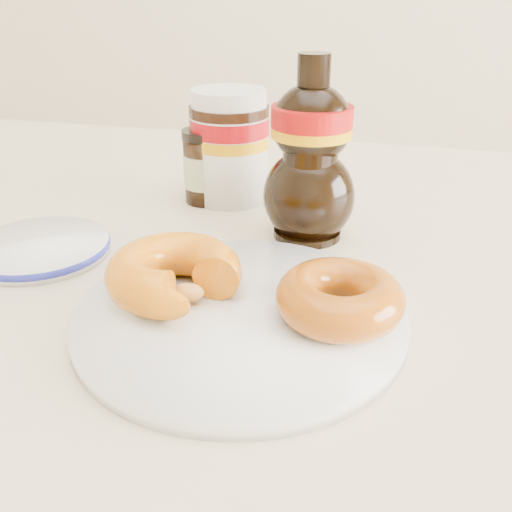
% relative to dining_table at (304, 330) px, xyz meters
% --- Properties ---
extents(dining_table, '(1.40, 0.90, 0.75)m').
position_rel_dining_table_xyz_m(dining_table, '(0.00, 0.00, 0.00)').
color(dining_table, beige).
rests_on(dining_table, ground).
extents(plate, '(0.26, 0.26, 0.01)m').
position_rel_dining_table_xyz_m(plate, '(-0.03, -0.13, 0.09)').
color(plate, white).
rests_on(plate, dining_table).
extents(donut_bitten, '(0.12, 0.12, 0.04)m').
position_rel_dining_table_xyz_m(donut_bitten, '(-0.09, -0.12, 0.12)').
color(donut_bitten, '#C76C0B').
rests_on(donut_bitten, plate).
extents(donut_whole, '(0.12, 0.12, 0.03)m').
position_rel_dining_table_xyz_m(donut_whole, '(0.04, -0.12, 0.11)').
color(donut_whole, '#924D09').
rests_on(donut_whole, plate).
extents(nutella_jar, '(0.09, 0.09, 0.13)m').
position_rel_dining_table_xyz_m(nutella_jar, '(-0.12, 0.14, 0.15)').
color(nutella_jar, white).
rests_on(nutella_jar, dining_table).
extents(syrup_bottle, '(0.11, 0.10, 0.18)m').
position_rel_dining_table_xyz_m(syrup_bottle, '(-0.01, 0.05, 0.17)').
color(syrup_bottle, black).
rests_on(syrup_bottle, dining_table).
extents(dark_jar, '(0.05, 0.05, 0.09)m').
position_rel_dining_table_xyz_m(dark_jar, '(-0.15, 0.13, 0.13)').
color(dark_jar, black).
rests_on(dark_jar, dining_table).
extents(blue_rim_saucer, '(0.14, 0.14, 0.01)m').
position_rel_dining_table_xyz_m(blue_rim_saucer, '(-0.26, -0.06, 0.09)').
color(blue_rim_saucer, white).
rests_on(blue_rim_saucer, dining_table).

